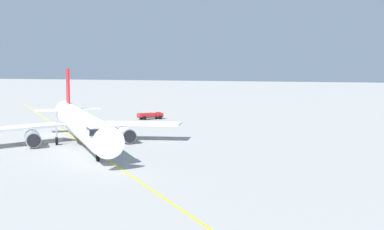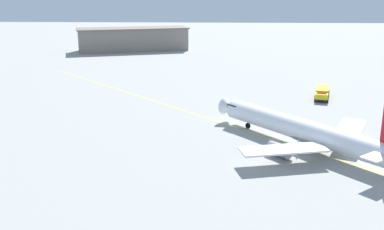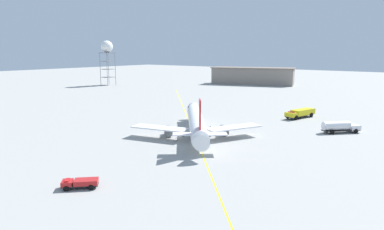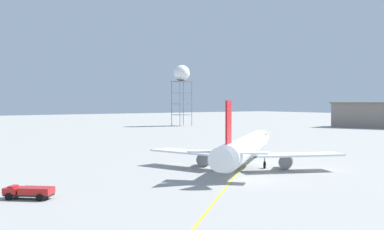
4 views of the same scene
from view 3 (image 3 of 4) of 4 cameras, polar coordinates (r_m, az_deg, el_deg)
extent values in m
plane|color=#9E9E99|center=(83.96, -3.08, -3.38)|extent=(600.00, 600.00, 0.00)
cylinder|color=white|center=(84.62, 0.69, -1.13)|extent=(29.20, 24.80, 3.61)
cone|color=white|center=(102.89, 0.23, 0.92)|extent=(4.49, 4.55, 3.43)
cone|color=white|center=(66.17, 1.42, -4.11)|extent=(5.04, 4.91, 3.07)
cube|color=black|center=(100.59, 0.28, 1.17)|extent=(3.80, 3.89, 0.70)
ellipsoid|color=gray|center=(83.13, 0.74, -2.03)|extent=(11.75, 10.44, 1.99)
cube|color=red|center=(68.75, 1.27, 0.13)|extent=(2.63, 2.21, 5.65)
cube|color=white|center=(69.45, -1.22, -3.05)|extent=(4.89, 5.17, 0.20)
cube|color=white|center=(69.77, 3.72, -3.01)|extent=(4.89, 5.17, 0.20)
cube|color=white|center=(81.60, -5.12, -2.05)|extent=(7.04, 13.81, 0.28)
cube|color=white|center=(82.37, 6.66, -1.96)|extent=(13.73, 9.27, 0.28)
cylinder|color=gray|center=(84.31, -3.66, -2.53)|extent=(4.38, 4.12, 2.08)
cylinder|color=black|center=(86.29, -3.62, -2.23)|extent=(1.24, 1.46, 1.77)
cylinder|color=gray|center=(84.87, 5.06, -2.46)|extent=(4.38, 4.12, 2.08)
cylinder|color=black|center=(86.84, 4.90, -2.17)|extent=(1.24, 1.46, 1.77)
cylinder|color=#9EA0A5|center=(97.88, 0.35, -0.50)|extent=(0.20, 0.20, 1.89)
cylinder|color=black|center=(98.06, 0.35, -1.04)|extent=(1.04, 0.93, 1.10)
cylinder|color=#9EA0A5|center=(83.17, -1.46, -2.44)|extent=(0.20, 0.20, 1.89)
cylinder|color=black|center=(83.39, -1.46, -3.07)|extent=(1.04, 0.93, 1.10)
cylinder|color=#9EA0A5|center=(83.46, 2.94, -2.41)|extent=(0.20, 0.20, 1.89)
cylinder|color=black|center=(83.67, 2.94, -3.04)|extent=(1.04, 0.93, 1.10)
cube|color=#232326|center=(55.56, -17.35, -10.56)|extent=(4.83, 4.78, 0.20)
cube|color=red|center=(55.73, -19.21, -10.14)|extent=(2.48, 2.49, 0.65)
cube|color=black|center=(55.83, -19.90, -10.04)|extent=(1.22, 1.25, 0.36)
cube|color=red|center=(55.27, -16.47, -10.13)|extent=(3.80, 3.78, 0.70)
cube|color=red|center=(55.59, -19.24, -9.73)|extent=(1.40, 1.41, 0.16)
cylinder|color=black|center=(55.00, -19.38, -11.01)|extent=(0.74, 0.73, 0.76)
cylinder|color=black|center=(56.82, -18.99, -10.29)|extent=(0.74, 0.73, 0.76)
cylinder|color=black|center=(54.43, -15.77, -11.03)|extent=(0.74, 0.73, 0.76)
cylinder|color=black|center=(56.27, -15.51, -10.30)|extent=(0.74, 0.73, 0.76)
cube|color=#232326|center=(94.28, 22.57, -2.24)|extent=(8.19, 7.87, 0.20)
cube|color=silver|center=(96.00, 24.33, -1.76)|extent=(3.44, 3.45, 1.10)
cube|color=black|center=(96.58, 24.89, -1.63)|extent=(1.48, 1.57, 0.62)
cylinder|color=silver|center=(93.37, 21.94, -1.59)|extent=(6.31, 6.10, 2.12)
cylinder|color=black|center=(97.05, 23.81, -2.05)|extent=(0.99, 0.96, 1.10)
cylinder|color=black|center=(95.04, 24.62, -2.36)|extent=(0.99, 0.96, 1.10)
cylinder|color=black|center=(93.82, 20.63, -2.23)|extent=(0.99, 0.96, 1.10)
cylinder|color=black|center=(91.74, 21.40, -2.56)|extent=(0.99, 0.96, 1.10)
cube|color=#232326|center=(110.70, 16.79, -0.05)|extent=(11.12, 5.29, 0.20)
cube|color=yellow|center=(107.23, 15.48, 0.08)|extent=(3.10, 3.51, 1.20)
cube|color=black|center=(106.34, 15.13, 0.11)|extent=(0.73, 2.44, 0.67)
cube|color=yellow|center=(111.60, 17.21, 0.48)|extent=(8.72, 5.04, 1.60)
cube|color=red|center=(107.11, 15.50, 0.44)|extent=(1.13, 2.17, 0.16)
cylinder|color=black|center=(106.83, 16.24, -0.43)|extent=(1.42, 0.64, 1.40)
cylinder|color=black|center=(108.59, 14.98, -0.20)|extent=(1.42, 0.64, 1.40)
cylinder|color=black|center=(112.69, 18.44, -0.01)|extent=(1.42, 0.64, 1.40)
cylinder|color=black|center=(114.35, 17.21, 0.20)|extent=(1.42, 0.64, 1.40)
cylinder|color=slate|center=(216.01, -13.13, 7.16)|extent=(0.24, 0.24, 18.10)
cylinder|color=slate|center=(212.26, -14.38, 7.06)|extent=(0.24, 0.24, 18.10)
cylinder|color=slate|center=(207.61, -13.35, 7.04)|extent=(0.24, 0.24, 18.10)
cylinder|color=slate|center=(211.45, -12.09, 7.14)|extent=(0.24, 0.24, 18.10)
cube|color=slate|center=(212.09, -13.19, 5.88)|extent=(6.18, 6.18, 0.16)
cube|color=slate|center=(211.81, -13.24, 7.10)|extent=(6.18, 6.18, 0.16)
cube|color=slate|center=(211.63, -13.29, 8.32)|extent=(6.18, 6.18, 0.16)
cube|color=slate|center=(211.55, -13.34, 9.59)|extent=(6.78, 6.78, 0.30)
sphere|color=white|center=(211.55, -13.38, 10.53)|extent=(6.68, 6.68, 6.68)
cube|color=gray|center=(213.91, 9.62, 6.08)|extent=(27.16, 48.30, 9.36)
cube|color=#72665B|center=(213.62, 9.66, 7.40)|extent=(28.67, 49.81, 0.50)
cube|color=yellow|center=(89.76, 0.10, -2.46)|extent=(138.95, 126.95, 0.01)
camera|label=1|loc=(159.55, 3.18, 7.11)|focal=51.48mm
camera|label=2|loc=(65.38, -58.29, 10.67)|focal=41.59mm
camera|label=4|loc=(18.39, 78.65, -28.75)|focal=48.52mm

